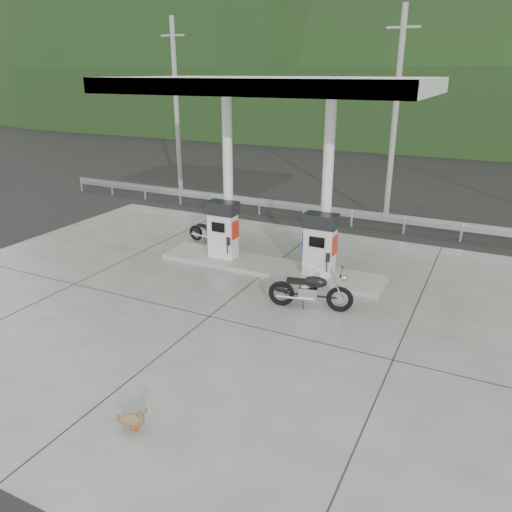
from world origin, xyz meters
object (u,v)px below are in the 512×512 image
at_px(gas_pump_left, 223,230).
at_px(duck, 132,420).
at_px(gas_pump_right, 320,244).
at_px(motorcycle_right, 310,291).
at_px(motorcycle_left, 210,232).

xyz_separation_m(gas_pump_left, duck, (2.60, -7.64, -0.86)).
height_order(gas_pump_right, motorcycle_right, gas_pump_right).
bearing_deg(gas_pump_left, gas_pump_right, 0.00).
height_order(gas_pump_left, motorcycle_right, gas_pump_left).
bearing_deg(motorcycle_right, gas_pump_right, 90.90).
relative_size(gas_pump_left, motorcycle_right, 0.89).
height_order(motorcycle_left, duck, motorcycle_left).
height_order(motorcycle_left, motorcycle_right, motorcycle_right).
xyz_separation_m(gas_pump_left, motorcycle_left, (-1.31, 1.33, -0.66)).
bearing_deg(gas_pump_left, duck, -71.20).
distance_m(motorcycle_left, duck, 9.79).
xyz_separation_m(motorcycle_left, duck, (3.92, -8.97, -0.20)).
relative_size(gas_pump_right, motorcycle_left, 1.08).
height_order(gas_pump_left, duck, gas_pump_left).
relative_size(gas_pump_left, gas_pump_right, 1.00).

